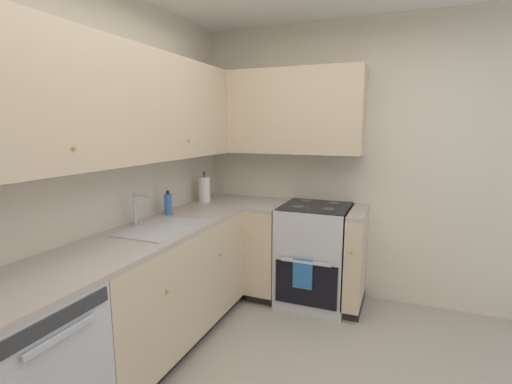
{
  "coord_description": "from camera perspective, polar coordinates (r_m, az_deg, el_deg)",
  "views": [
    {
      "loc": [
        -1.71,
        -0.37,
        1.64
      ],
      "look_at": [
        0.96,
        0.7,
        1.13
      ],
      "focal_mm": 26.01,
      "sensor_mm": 36.0,
      "label": 1
    }
  ],
  "objects": [
    {
      "name": "sink",
      "position": [
        2.77,
        -14.26,
        -6.25
      ],
      "size": [
        0.61,
        0.4,
        0.1
      ],
      "color": "#B7B7BC",
      "rests_on": "countertop_back"
    },
    {
      "name": "countertop_back",
      "position": [
        2.79,
        -14.67,
        -5.67
      ],
      "size": [
        2.83,
        0.6,
        0.03
      ],
      "primitive_type": "cube",
      "color": "#B7A89E",
      "rests_on": "lower_cabinets_back"
    },
    {
      "name": "upper_cabinets_back",
      "position": [
        2.66,
        -20.09,
        12.39
      ],
      "size": [
        2.51,
        0.34,
        0.77
      ],
      "color": "beige"
    },
    {
      "name": "lower_cabinets_back",
      "position": [
        2.95,
        -14.28,
        -14.23
      ],
      "size": [
        1.63,
        0.62,
        0.88
      ],
      "color": "beige",
      "rests_on": "ground_plane"
    },
    {
      "name": "paper_towel_roll",
      "position": [
        3.62,
        -7.93,
        0.39
      ],
      "size": [
        0.11,
        0.11,
        0.31
      ],
      "color": "white",
      "rests_on": "countertop_back"
    },
    {
      "name": "oven_range",
      "position": [
        3.56,
        9.03,
        -9.37
      ],
      "size": [
        0.68,
        0.62,
        1.07
      ],
      "color": "silver",
      "rests_on": "ground_plane"
    },
    {
      "name": "wall_right",
      "position": [
        3.62,
        16.04,
        4.19
      ],
      "size": [
        0.05,
        3.21,
        2.6
      ],
      "primitive_type": "cube",
      "color": "beige",
      "rests_on": "ground_plane"
    },
    {
      "name": "soap_bottle",
      "position": [
        3.16,
        -13.35,
        -1.8
      ],
      "size": [
        0.07,
        0.07,
        0.2
      ],
      "color": "#3F72BF",
      "rests_on": "countertop_back"
    },
    {
      "name": "faucet",
      "position": [
        2.86,
        -17.76,
        -2.17
      ],
      "size": [
        0.07,
        0.16,
        0.24
      ],
      "color": "silver",
      "rests_on": "countertop_back"
    },
    {
      "name": "dishwasher",
      "position": [
        2.26,
        -32.67,
        -23.62
      ],
      "size": [
        0.6,
        0.63,
        0.88
      ],
      "color": "silver",
      "rests_on": "ground_plane"
    },
    {
      "name": "upper_cabinets_right",
      "position": [
        3.59,
        3.54,
        12.18
      ],
      "size": [
        0.32,
        1.57,
        0.77
      ],
      "color": "beige"
    },
    {
      "name": "lower_cabinets_right",
      "position": [
        3.59,
        6.37,
        -9.51
      ],
      "size": [
        0.62,
        1.04,
        0.88
      ],
      "color": "beige",
      "rests_on": "ground_plane"
    },
    {
      "name": "countertop_right",
      "position": [
        3.46,
        6.51,
        -2.39
      ],
      "size": [
        0.6,
        1.04,
        0.03
      ],
      "color": "#B7A89E",
      "rests_on": "lower_cabinets_right"
    },
    {
      "name": "wall_back",
      "position": [
        2.61,
        -26.6,
        1.43
      ],
      "size": [
        3.81,
        0.05,
        2.6
      ],
      "primitive_type": "cube",
      "color": "beige",
      "rests_on": "ground_plane"
    }
  ]
}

